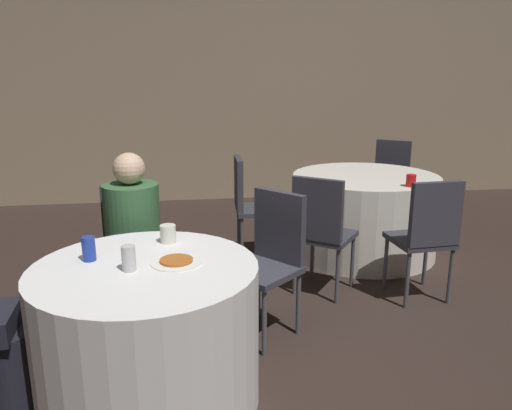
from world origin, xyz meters
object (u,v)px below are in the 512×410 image
Objects in this scene: chair_far_southwest at (321,225)px; table_far at (364,214)px; chair_far_northeast at (390,174)px; soda_can_blue at (89,249)px; table_near at (148,335)px; soda_can_silver at (129,258)px; chair_far_south at (427,230)px; chair_far_west at (248,198)px; person_green_jacket at (134,242)px; chair_near_north at (133,241)px; pizza_plate_near at (176,261)px; chair_near_northeast at (271,251)px.

table_far is at bearing 90.00° from chair_far_southwest.
chair_far_northeast reaches higher than soda_can_blue.
table_near is 0.44m from soda_can_silver.
table_far is 10.89× the size of soda_can_silver.
chair_far_south is 2.34m from soda_can_blue.
chair_far_west reaches higher than table_far.
person_green_jacket reaches higher than chair_far_southwest.
person_green_jacket is at bearing 99.18° from table_near.
soda_can_silver and soda_can_blue have the same top height.
soda_can_blue is at bearing -138.57° from table_far.
soda_can_blue is (-2.72, -2.75, 0.25)m from chair_far_northeast.
chair_near_north is at bearing 81.88° from soda_can_blue.
chair_far_northeast reaches higher than table_far.
table_near is 0.41m from pizza_plate_near.
chair_far_northeast is at bearing 91.10° from chair_far_southwest.
soda_can_silver is (-0.79, -0.68, 0.25)m from chair_near_northeast.
table_far is (1.83, 1.98, 0.00)m from table_near.
table_far is 1.44× the size of chair_far_southwest.
chair_near_north is 0.79× the size of person_green_jacket.
table_near is 0.83× the size of table_far.
chair_near_north is 7.57× the size of soda_can_blue.
pizza_plate_near is at bearing 85.77° from chair_far_northeast.
soda_can_blue is (-0.27, 0.12, 0.43)m from table_near.
chair_far_west is 0.79× the size of person_green_jacket.
soda_can_silver is at bearing -37.57° from soda_can_blue.
chair_near_north is at bearing 95.16° from soda_can_silver.
chair_far_west and chair_far_northeast have the same top height.
chair_near_northeast reaches higher than soda_can_blue.
chair_near_north is 1.03m from soda_can_silver.
chair_far_west is at bearing 61.78° from chair_far_northeast.
person_green_jacket is (-1.96, -1.18, 0.23)m from table_far.
chair_near_northeast is at bearing 40.61° from soda_can_silver.
pizza_plate_near is at bearing 10.07° from table_near.
pizza_plate_near is (0.15, 0.03, 0.38)m from table_near.
soda_can_blue is at bearing 142.43° from soda_can_silver.
chair_near_north reaches higher than pizza_plate_near.
soda_can_blue reaches higher than table_near.
chair_far_south is at bearing 173.81° from person_green_jacket.
chair_far_southwest is 0.79× the size of person_green_jacket.
person_green_jacket is at bearing -129.35° from chair_far_southwest.
chair_near_north is at bearing -90.00° from person_green_jacket.
chair_far_south is 0.76m from chair_far_southwest.
chair_far_south is at bearing 25.26° from table_near.
table_far is 1.44× the size of chair_near_northeast.
chair_far_west is 1.00× the size of chair_far_southwest.
chair_near_north reaches higher than soda_can_silver.
chair_far_southwest is 1.00× the size of chair_far_northeast.
chair_far_south is (1.91, 0.90, 0.18)m from table_near.
person_green_jacket is (0.03, -0.16, 0.04)m from chair_near_north.
chair_far_northeast is at bearing 118.22° from chair_far_west.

